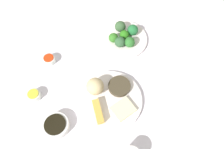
{
  "coord_description": "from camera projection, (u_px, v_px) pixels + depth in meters",
  "views": [
    {
      "loc": [
        -0.29,
        -0.22,
        0.82
      ],
      "look_at": [
        0.07,
        -0.01,
        0.06
      ],
      "focal_mm": 34.82,
      "sensor_mm": 36.0,
      "label": 1
    }
  ],
  "objects": [
    {
      "name": "tabletop",
      "position": [
        101.0,
        93.0,
        0.89
      ],
      "size": [
        2.2,
        2.2,
        0.02
      ],
      "primitive_type": "cube",
      "color": "white",
      "rests_on": "ground"
    },
    {
      "name": "main_plate",
      "position": [
        109.0,
        100.0,
        0.85
      ],
      "size": [
        0.26,
        0.26,
        0.02
      ],
      "primitive_type": "cylinder",
      "color": "white",
      "rests_on": "tabletop"
    },
    {
      "name": "rice_scoop",
      "position": [
        95.0,
        86.0,
        0.84
      ],
      "size": [
        0.07,
        0.07,
        0.07
      ],
      "primitive_type": "sphere",
      "color": "#CEB583",
      "rests_on": "main_plate"
    },
    {
      "name": "spring_roll",
      "position": [
        98.0,
        112.0,
        0.81
      ],
      "size": [
        0.08,
        0.08,
        0.03
      ],
      "primitive_type": "cube",
      "rotation": [
        0.0,
        0.0,
        0.79
      ],
      "color": "gold",
      "rests_on": "main_plate"
    },
    {
      "name": "crab_rangoon_wonton",
      "position": [
        123.0,
        109.0,
        0.82
      ],
      "size": [
        0.1,
        0.09,
        0.01
      ],
      "primitive_type": "cube",
      "rotation": [
        0.0,
        0.0,
        -0.42
      ],
      "color": "beige",
      "rests_on": "main_plate"
    },
    {
      "name": "stir_fry_heap",
      "position": [
        119.0,
        86.0,
        0.86
      ],
      "size": [
        0.09,
        0.09,
        0.02
      ],
      "primitive_type": "cylinder",
      "color": "#403726",
      "rests_on": "main_plate"
    },
    {
      "name": "broccoli_plate",
      "position": [
        123.0,
        39.0,
        1.0
      ],
      "size": [
        0.22,
        0.22,
        0.01
      ],
      "primitive_type": "cylinder",
      "color": "white",
      "rests_on": "tabletop"
    },
    {
      "name": "broccoli_floret_0",
      "position": [
        113.0,
        38.0,
        0.97
      ],
      "size": [
        0.04,
        0.04,
        0.04
      ],
      "primitive_type": "sphere",
      "color": "#337124",
      "rests_on": "broccoli_plate"
    },
    {
      "name": "broccoli_floret_1",
      "position": [
        124.0,
        35.0,
        0.98
      ],
      "size": [
        0.04,
        0.04,
        0.04
      ],
      "primitive_type": "sphere",
      "color": "#297419",
      "rests_on": "broccoli_plate"
    },
    {
      "name": "broccoli_floret_2",
      "position": [
        120.0,
        26.0,
        1.0
      ],
      "size": [
        0.05,
        0.05,
        0.05
      ],
      "primitive_type": "sphere",
      "color": "#385A34",
      "rests_on": "broccoli_plate"
    },
    {
      "name": "broccoli_floret_3",
      "position": [
        120.0,
        42.0,
        0.96
      ],
      "size": [
        0.05,
        0.05,
        0.05
      ],
      "primitive_type": "sphere",
      "color": "#305834",
      "rests_on": "broccoli_plate"
    },
    {
      "name": "broccoli_floret_4",
      "position": [
        130.0,
        42.0,
        0.96
      ],
      "size": [
        0.05,
        0.05,
        0.05
      ],
      "primitive_type": "sphere",
      "color": "#2C6C2A",
      "rests_on": "broccoli_plate"
    },
    {
      "name": "broccoli_floret_5",
      "position": [
        133.0,
        30.0,
        0.99
      ],
      "size": [
        0.05,
        0.05,
        0.05
      ],
      "primitive_type": "sphere",
      "color": "#226C36",
      "rests_on": "broccoli_plate"
    },
    {
      "name": "soy_sauce_bowl",
      "position": [
        56.0,
        126.0,
        0.8
      ],
      "size": [
        0.1,
        0.1,
        0.03
      ],
      "primitive_type": "cylinder",
      "color": "white",
      "rests_on": "tabletop"
    },
    {
      "name": "soy_sauce_bowl_liquid",
      "position": [
        55.0,
        124.0,
        0.78
      ],
      "size": [
        0.08,
        0.08,
        0.0
      ],
      "primitive_type": "cylinder",
      "color": "black",
      "rests_on": "soy_sauce_bowl"
    },
    {
      "name": "sauce_ramekin_hot_mustard",
      "position": [
        34.0,
        95.0,
        0.86
      ],
      "size": [
        0.05,
        0.05,
        0.03
      ],
      "primitive_type": "cylinder",
      "color": "white",
      "rests_on": "tabletop"
    },
    {
      "name": "sauce_ramekin_hot_mustard_liquid",
      "position": [
        33.0,
        94.0,
        0.84
      ],
      "size": [
        0.04,
        0.04,
        0.0
      ],
      "primitive_type": "cylinder",
      "color": "gold",
      "rests_on": "sauce_ramekin_hot_mustard"
    },
    {
      "name": "sauce_ramekin_sweet_and_sour",
      "position": [
        49.0,
        60.0,
        0.94
      ],
      "size": [
        0.05,
        0.05,
        0.03
      ],
      "primitive_type": "cylinder",
      "color": "white",
      "rests_on": "tabletop"
    },
    {
      "name": "sauce_ramekin_sweet_and_sour_liquid",
      "position": [
        48.0,
        58.0,
        0.93
      ],
      "size": [
        0.04,
        0.04,
        0.0
      ],
      "primitive_type": "cylinder",
      "color": "red",
      "rests_on": "sauce_ramekin_sweet_and_sour"
    }
  ]
}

